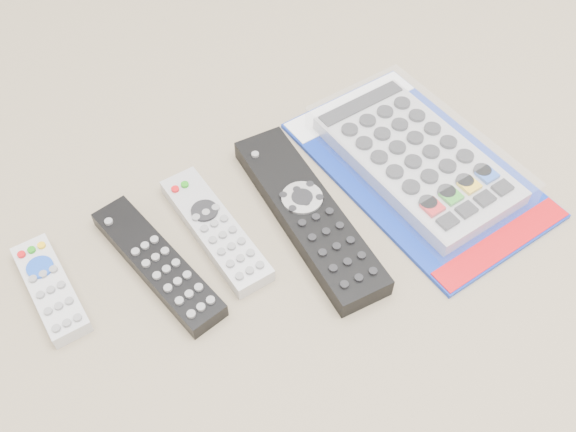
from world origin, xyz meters
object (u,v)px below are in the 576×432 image
remote_small_grey (50,288)px  jumbo_remote_packaged (417,158)px  remote_silver_dvd (215,229)px  remote_slim_black (158,263)px  remote_large_black (308,214)px

remote_small_grey → jumbo_remote_packaged: size_ratio=0.41×
remote_silver_dvd → remote_slim_black: bearing=-175.4°
remote_large_black → remote_small_grey: bearing=171.8°
remote_small_grey → remote_silver_dvd: bearing=-7.9°
remote_slim_black → remote_silver_dvd: 0.07m
jumbo_remote_packaged → remote_large_black: bearing=177.2°
remote_small_grey → remote_slim_black: remote_slim_black is taller
remote_slim_black → remote_large_black: (0.17, -0.03, 0.00)m
remote_slim_black → remote_small_grey: bearing=154.6°
remote_small_grey → jumbo_remote_packaged: 0.43m
remote_small_grey → remote_large_black: (0.27, -0.06, 0.00)m
remote_small_grey → remote_slim_black: bearing=-16.9°
remote_small_grey → remote_silver_dvd: (0.18, -0.02, 0.00)m
remote_small_grey → remote_large_black: size_ratio=0.50×
remote_small_grey → remote_slim_black: size_ratio=0.66×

